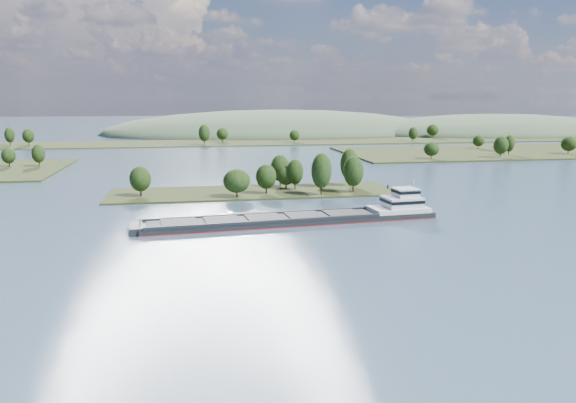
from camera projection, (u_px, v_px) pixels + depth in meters
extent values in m
plane|color=#385262|center=(280.00, 233.00, 140.22)|extent=(1800.00, 1800.00, 0.00)
cube|color=#242D14|center=(253.00, 193.00, 198.28)|extent=(100.00, 30.00, 1.20)
cylinder|color=black|center=(321.00, 188.00, 190.64)|extent=(0.50, 0.50, 4.67)
ellipsoid|color=black|center=(321.00, 171.00, 189.55)|extent=(7.03, 7.03, 12.01)
cylinder|color=black|center=(280.00, 181.00, 208.58)|extent=(0.50, 0.50, 3.89)
ellipsoid|color=black|center=(280.00, 168.00, 207.67)|extent=(7.12, 7.12, 9.99)
cylinder|color=black|center=(266.00, 189.00, 193.28)|extent=(0.50, 0.50, 3.34)
ellipsoid|color=black|center=(266.00, 177.00, 192.50)|extent=(7.15, 7.15, 8.59)
cylinder|color=black|center=(286.00, 185.00, 203.48)|extent=(0.50, 0.50, 2.73)
ellipsoid|color=black|center=(286.00, 176.00, 202.84)|extent=(6.76, 6.76, 7.03)
cylinder|color=black|center=(237.00, 193.00, 186.38)|extent=(0.50, 0.50, 3.09)
ellipsoid|color=black|center=(237.00, 181.00, 185.65)|extent=(9.03, 9.03, 7.96)
cylinder|color=black|center=(141.00, 191.00, 188.04)|extent=(0.50, 0.50, 3.32)
ellipsoid|color=black|center=(140.00, 179.00, 187.26)|extent=(7.12, 7.12, 8.55)
cylinder|color=black|center=(295.00, 184.00, 201.85)|extent=(0.50, 0.50, 3.60)
ellipsoid|color=black|center=(295.00, 172.00, 201.01)|extent=(6.02, 6.02, 9.26)
cylinder|color=black|center=(349.00, 180.00, 210.46)|extent=(0.50, 0.50, 4.57)
ellipsoid|color=black|center=(349.00, 164.00, 209.39)|extent=(6.78, 6.78, 11.76)
cylinder|color=black|center=(353.00, 186.00, 195.90)|extent=(0.50, 0.50, 4.18)
ellipsoid|color=black|center=(353.00, 171.00, 194.92)|extent=(7.14, 7.14, 10.74)
cylinder|color=black|center=(321.00, 182.00, 208.57)|extent=(0.50, 0.50, 3.56)
ellipsoid|color=black|center=(321.00, 170.00, 207.74)|extent=(7.31, 7.31, 9.15)
cylinder|color=black|center=(39.00, 163.00, 267.35)|extent=(0.50, 0.50, 3.43)
ellipsoid|color=black|center=(38.00, 154.00, 266.55)|extent=(6.20, 6.20, 8.82)
cylinder|color=black|center=(9.00, 164.00, 266.00)|extent=(0.50, 0.50, 2.98)
ellipsoid|color=black|center=(8.00, 156.00, 265.30)|extent=(6.40, 6.40, 7.67)
cylinder|color=black|center=(431.00, 156.00, 300.40)|extent=(0.50, 0.50, 2.97)
ellipsoid|color=black|center=(431.00, 149.00, 299.70)|extent=(8.15, 8.15, 7.63)
cylinder|color=black|center=(568.00, 151.00, 325.86)|extent=(0.50, 0.50, 3.36)
ellipsoid|color=black|center=(569.00, 144.00, 325.08)|extent=(8.96, 8.96, 8.65)
cylinder|color=black|center=(500.00, 154.00, 306.34)|extent=(0.50, 0.50, 3.84)
ellipsoid|color=black|center=(501.00, 145.00, 305.44)|extent=(8.06, 8.06, 9.86)
cylinder|color=black|center=(509.00, 152.00, 320.01)|extent=(0.50, 0.50, 3.70)
ellipsoid|color=black|center=(509.00, 143.00, 319.14)|extent=(6.09, 6.09, 9.51)
cylinder|color=black|center=(478.00, 146.00, 358.50)|extent=(0.50, 0.50, 2.87)
ellipsoid|color=black|center=(479.00, 141.00, 357.83)|extent=(7.34, 7.34, 7.38)
cube|color=#242D14|center=(218.00, 143.00, 411.16)|extent=(900.00, 60.00, 1.20)
cylinder|color=black|center=(10.00, 143.00, 383.62)|extent=(0.50, 0.50, 4.06)
ellipsoid|color=black|center=(10.00, 135.00, 382.67)|extent=(6.55, 6.55, 10.44)
cylinder|color=black|center=(413.00, 139.00, 416.83)|extent=(0.50, 0.50, 3.54)
ellipsoid|color=black|center=(413.00, 133.00, 416.00)|extent=(6.76, 6.76, 9.11)
cylinder|color=black|center=(222.00, 140.00, 413.83)|extent=(0.50, 0.50, 3.41)
ellipsoid|color=black|center=(222.00, 134.00, 413.03)|extent=(8.46, 8.46, 8.78)
cylinder|color=black|center=(432.00, 136.00, 454.63)|extent=(0.50, 0.50, 3.60)
ellipsoid|color=black|center=(433.00, 130.00, 453.78)|extent=(9.54, 9.54, 9.27)
cylinder|color=black|center=(29.00, 143.00, 384.07)|extent=(0.50, 0.50, 3.71)
ellipsoid|color=black|center=(28.00, 136.00, 383.20)|extent=(7.74, 7.74, 9.54)
cylinder|color=black|center=(294.00, 140.00, 410.69)|extent=(0.50, 0.50, 2.97)
ellipsoid|color=black|center=(294.00, 135.00, 409.99)|extent=(7.50, 7.50, 7.63)
cylinder|color=black|center=(204.00, 141.00, 389.84)|extent=(0.50, 0.50, 4.61)
ellipsoid|color=black|center=(204.00, 133.00, 388.76)|extent=(7.76, 7.76, 11.86)
ellipsoid|color=#3E5239|center=(494.00, 133.00, 523.85)|extent=(260.00, 140.00, 36.00)
ellipsoid|color=#3E5239|center=(278.00, 134.00, 518.30)|extent=(320.00, 160.00, 44.00)
cube|color=black|center=(293.00, 221.00, 150.86)|extent=(80.95, 17.39, 2.21)
cube|color=maroon|center=(293.00, 223.00, 150.94)|extent=(81.17, 17.60, 0.25)
cube|color=black|center=(259.00, 214.00, 153.16)|extent=(62.06, 6.12, 0.80)
cube|color=black|center=(268.00, 222.00, 143.84)|extent=(62.06, 6.12, 0.80)
cube|color=black|center=(263.00, 218.00, 148.53)|extent=(60.85, 14.54, 0.30)
cube|color=black|center=(179.00, 222.00, 142.70)|extent=(9.76, 9.03, 0.35)
cube|color=black|center=(222.00, 220.00, 145.59)|extent=(9.76, 9.03, 0.35)
cube|color=black|center=(263.00, 217.00, 148.47)|extent=(9.76, 9.03, 0.35)
cube|color=black|center=(303.00, 215.00, 151.36)|extent=(9.76, 9.03, 0.35)
cube|color=black|center=(342.00, 213.00, 154.24)|extent=(9.76, 9.03, 0.35)
cube|color=black|center=(136.00, 229.00, 140.16)|extent=(3.83, 9.28, 2.01)
cylinder|color=black|center=(140.00, 223.00, 140.17)|extent=(0.26, 0.26, 2.21)
cube|color=silver|center=(398.00, 209.00, 158.67)|extent=(16.89, 11.08, 1.21)
cube|color=silver|center=(402.00, 202.00, 158.56)|extent=(10.74, 8.93, 3.01)
cube|color=black|center=(402.00, 200.00, 158.49)|extent=(10.96, 9.14, 0.90)
cube|color=silver|center=(405.00, 193.00, 158.35)|extent=(6.56, 6.56, 2.21)
cube|color=black|center=(405.00, 191.00, 158.27)|extent=(6.77, 6.77, 0.80)
cube|color=silver|center=(406.00, 188.00, 158.13)|extent=(6.99, 6.99, 0.20)
cylinder|color=silver|center=(414.00, 184.00, 158.56)|extent=(0.22, 0.22, 2.61)
cylinder|color=black|center=(388.00, 187.00, 159.90)|extent=(0.55, 0.55, 1.21)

